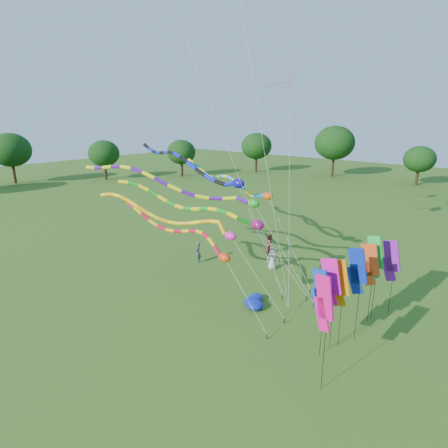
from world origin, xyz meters
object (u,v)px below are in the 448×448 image
Objects in this scene: person_b at (198,252)px; person_c at (270,244)px; tube_kite_red at (185,234)px; person_a at (272,258)px; tube_kite_orange at (179,219)px; blue_nylon_heap at (253,299)px.

person_b is 6.15m from person_c.
tube_kite_red is 6.99× the size of person_a.
tube_kite_orange reaches higher than person_a.
tube_kite_red is 8.26m from person_a.
tube_kite_orange is at bearing -151.12° from blue_nylon_heap.
tube_kite_orange is (-0.37, -0.11, 0.93)m from tube_kite_red.
blue_nylon_heap is 1.02× the size of person_a.
blue_nylon_heap is at bearing -162.14° from person_c.
tube_kite_orange is 6.74m from blue_nylon_heap.
person_a reaches higher than person_b.
blue_nylon_heap is (3.67, 2.12, -3.99)m from tube_kite_red.
person_c is at bearing 118.82° from person_b.
tube_kite_orange is at bearing 4.02° from person_b.
tube_kite_red is at bearing 5.01° from tube_kite_orange.
tube_kite_orange is 7.14m from person_b.
person_c reaches higher than person_b.
blue_nylon_heap is 1.01× the size of person_c.
person_c is (3.29, 5.19, 0.03)m from person_b.
blue_nylon_heap is 5.64m from person_a.
tube_kite_red is 6.73m from person_b.
person_a is (1.68, 7.36, -3.35)m from tube_kite_red.
person_b is (-3.09, 4.79, -4.30)m from tube_kite_orange.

